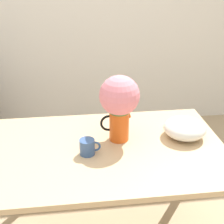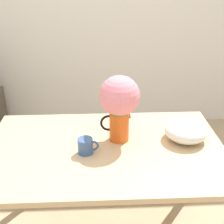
# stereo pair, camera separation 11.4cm
# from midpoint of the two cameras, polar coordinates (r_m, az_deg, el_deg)

# --- Properties ---
(wall_back) EXTENTS (8.00, 0.05, 2.60)m
(wall_back) POSITION_cam_midpoint_polar(r_m,az_deg,el_deg) (3.18, -2.29, 19.65)
(wall_back) COLOR silver
(wall_back) RESTS_ON ground_plane
(table) EXTENTS (1.31, 0.84, 0.73)m
(table) POSITION_cam_midpoint_polar(r_m,az_deg,el_deg) (1.77, 0.67, -9.25)
(table) COLOR tan
(table) RESTS_ON ground_plane
(flower_vase) EXTENTS (0.22, 0.22, 0.38)m
(flower_vase) POSITION_cam_midpoint_polar(r_m,az_deg,el_deg) (1.68, 3.30, 1.88)
(flower_vase) COLOR #E05619
(flower_vase) RESTS_ON table
(coffee_mug) EXTENTS (0.11, 0.08, 0.09)m
(coffee_mug) POSITION_cam_midpoint_polar(r_m,az_deg,el_deg) (1.65, -2.84, -6.25)
(coffee_mug) COLOR #385689
(coffee_mug) RESTS_ON table
(white_bowl) EXTENTS (0.24, 0.24, 0.11)m
(white_bowl) POSITION_cam_midpoint_polar(r_m,az_deg,el_deg) (1.82, 15.12, -3.36)
(white_bowl) COLOR silver
(white_bowl) RESTS_ON table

